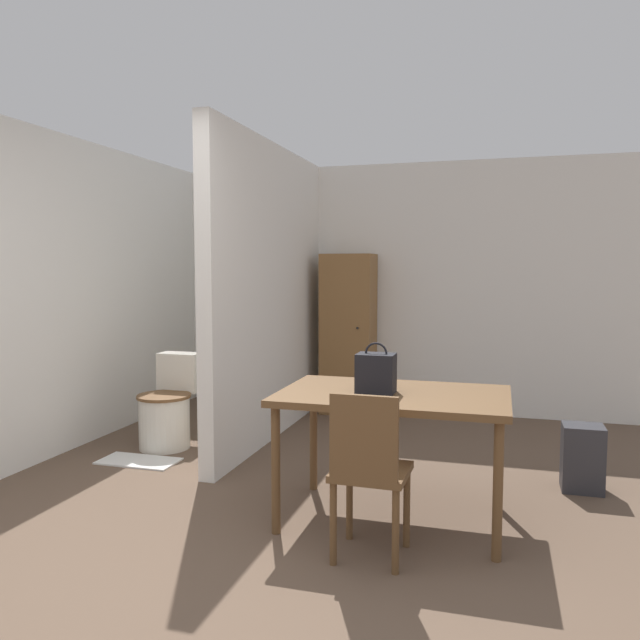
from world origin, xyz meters
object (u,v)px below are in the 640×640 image
(toilet, at_px, (168,410))
(wooden_cabinet, at_px, (348,334))
(dining_table, at_px, (393,405))
(wooden_chair, at_px, (369,468))
(handbag, at_px, (376,373))
(space_heater, at_px, (582,458))

(toilet, relative_size, wooden_cabinet, 0.46)
(dining_table, distance_m, toilet, 2.28)
(wooden_cabinet, bearing_deg, toilet, -125.40)
(wooden_chair, bearing_deg, dining_table, 88.16)
(handbag, xyz_separation_m, space_heater, (1.21, 0.86, -0.65))
(dining_table, xyz_separation_m, handbag, (-0.10, -0.03, 0.19))
(wooden_chair, relative_size, wooden_cabinet, 0.54)
(wooden_chair, distance_m, wooden_cabinet, 3.25)
(dining_table, xyz_separation_m, wooden_cabinet, (-0.89, 2.58, 0.12))
(toilet, height_order, space_heater, toilet)
(toilet, distance_m, space_heater, 3.14)
(wooden_cabinet, distance_m, space_heater, 2.72)
(dining_table, distance_m, handbag, 0.21)
(dining_table, distance_m, wooden_chair, 0.57)
(handbag, bearing_deg, wooden_cabinet, 106.89)
(toilet, height_order, wooden_cabinet, wooden_cabinet)
(wooden_cabinet, bearing_deg, space_heater, -41.11)
(wooden_chair, bearing_deg, toilet, 144.04)
(dining_table, relative_size, space_heater, 2.97)
(dining_table, distance_m, wooden_cabinet, 2.73)
(dining_table, height_order, handbag, handbag)
(toilet, xyz_separation_m, space_heater, (3.14, -0.16, -0.08))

